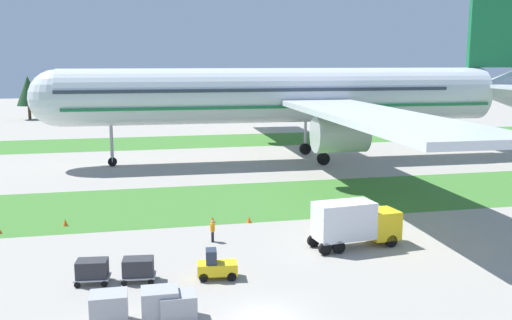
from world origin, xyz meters
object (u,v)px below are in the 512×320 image
at_px(ground_crew_loader, 357,223).
at_px(uld_container_0, 160,305).
at_px(uld_container_1, 109,309).
at_px(taxiway_marker_3, 212,220).
at_px(airliner, 298,95).
at_px(baggage_tug, 216,266).
at_px(uld_container_2, 178,307).
at_px(taxiway_marker_0, 65,222).
at_px(cargo_dolly_lead, 138,268).
at_px(ground_crew_marshaller, 213,230).
at_px(taxiway_marker_2, 249,219).
at_px(catering_truck, 354,222).
at_px(cargo_dolly_second, 92,270).

height_order(ground_crew_loader, uld_container_0, uld_container_0).
xyz_separation_m(uld_container_1, taxiway_marker_3, (8.30, 18.41, -0.62)).
height_order(airliner, baggage_tug, airliner).
bearing_deg(uld_container_2, taxiway_marker_0, 111.22).
distance_m(airliner, taxiway_marker_3, 34.84).
distance_m(cargo_dolly_lead, uld_container_1, 6.14).
bearing_deg(ground_crew_loader, ground_crew_marshaller, -56.42).
distance_m(uld_container_1, taxiway_marker_2, 21.08).
bearing_deg(uld_container_2, ground_crew_loader, 38.94).
bearing_deg(taxiway_marker_2, airliner, 65.99).
relative_size(catering_truck, uld_container_1, 3.59).
bearing_deg(cargo_dolly_lead, ground_crew_marshaller, 146.89).
bearing_deg(airliner, baggage_tug, 158.31).
bearing_deg(uld_container_2, taxiway_marker_2, 66.52).
bearing_deg(uld_container_1, taxiway_marker_3, 65.73).
distance_m(baggage_tug, uld_container_0, 6.69).
bearing_deg(cargo_dolly_lead, uld_container_2, 24.58).
bearing_deg(catering_truck, taxiway_marker_0, -122.53).
xyz_separation_m(ground_crew_loader, uld_container_1, (-19.44, -12.51, -0.06)).
distance_m(airliner, uld_container_1, 54.45).
height_order(cargo_dolly_lead, taxiway_marker_3, cargo_dolly_lead).
xyz_separation_m(baggage_tug, uld_container_2, (-2.98, -5.57, -0.06)).
height_order(ground_crew_loader, taxiway_marker_0, ground_crew_loader).
height_order(ground_crew_loader, taxiway_marker_2, ground_crew_loader).
relative_size(ground_crew_loader, uld_container_1, 0.87).
xyz_separation_m(ground_crew_loader, taxiway_marker_2, (-7.98, 5.18, -0.66)).
bearing_deg(ground_crew_loader, uld_container_0, -17.04).
bearing_deg(cargo_dolly_lead, airliner, 157.47).
bearing_deg(ground_crew_marshaller, cargo_dolly_lead, -19.43).
bearing_deg(taxiway_marker_0, cargo_dolly_second, -77.73).
xyz_separation_m(uld_container_1, taxiway_marker_2, (11.45, 17.69, -0.61)).
bearing_deg(ground_crew_loader, taxiway_marker_2, -86.94).
bearing_deg(ground_crew_loader, baggage_tug, -24.67).
bearing_deg(airliner, ground_crew_loader, 172.81).
bearing_deg(cargo_dolly_lead, ground_crew_loader, 116.84).
height_order(airliner, ground_crew_loader, airliner).
xyz_separation_m(cargo_dolly_lead, uld_container_0, (1.05, -5.96, -0.02)).
bearing_deg(cargo_dolly_second, baggage_tug, 90.00).
xyz_separation_m(cargo_dolly_lead, uld_container_2, (2.01, -6.14, -0.17)).
relative_size(catering_truck, uld_container_0, 3.59).
height_order(cargo_dolly_lead, cargo_dolly_second, same).
relative_size(ground_crew_marshaller, taxiway_marker_0, 2.79).
relative_size(cargo_dolly_lead, uld_container_0, 1.18).
height_order(taxiway_marker_0, taxiway_marker_2, taxiway_marker_0).
xyz_separation_m(cargo_dolly_lead, ground_crew_marshaller, (5.88, 7.11, 0.03)).
bearing_deg(uld_container_2, catering_truck, 34.17).
relative_size(cargo_dolly_second, uld_container_2, 1.18).
distance_m(cargo_dolly_lead, cargo_dolly_second, 2.90).
height_order(cargo_dolly_lead, ground_crew_marshaller, ground_crew_marshaller).
relative_size(cargo_dolly_lead, uld_container_2, 1.18).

